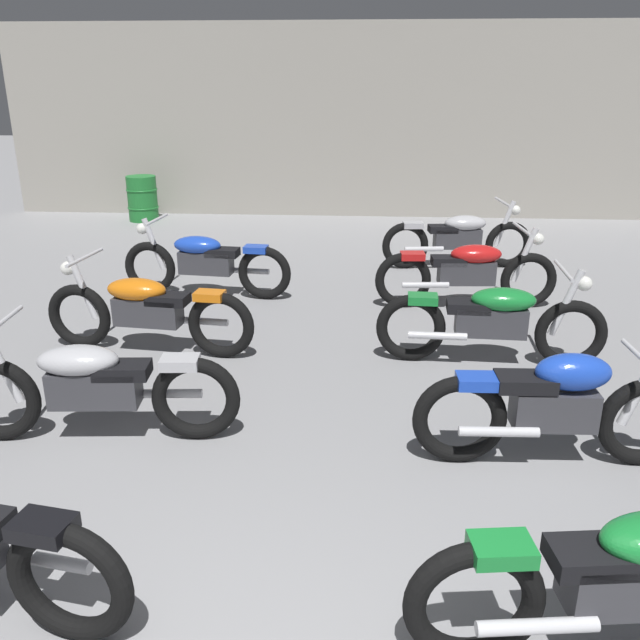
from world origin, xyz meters
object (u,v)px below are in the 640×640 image
motorcycle_left_row_1 (93,385)px  motorcycle_right_row_0 (639,577)px  motorcycle_left_row_3 (205,261)px  motorcycle_right_row_2 (492,320)px  oil_drum (142,198)px  motorcycle_right_row_4 (458,237)px  motorcycle_right_row_3 (468,271)px  motorcycle_left_row_2 (147,309)px  motorcycle_right_row_1 (556,405)px

motorcycle_left_row_1 → motorcycle_right_row_0: (3.31, -1.80, 0.00)m
motorcycle_left_row_3 → motorcycle_right_row_2: (3.22, -1.91, 0.00)m
motorcycle_right_row_0 → motorcycle_left_row_3: bearing=121.5°
oil_drum → motorcycle_left_row_3: bearing=-63.3°
motorcycle_left_row_1 → motorcycle_right_row_4: same height
motorcycle_right_row_4 → oil_drum: bearing=151.8°
motorcycle_right_row_0 → motorcycle_right_row_3: 5.16m
motorcycle_left_row_2 → motorcycle_right_row_1: motorcycle_left_row_2 is taller
motorcycle_right_row_2 → motorcycle_left_row_1: bearing=-152.8°
motorcycle_right_row_0 → motorcycle_right_row_2: (-0.08, 3.46, 0.00)m
motorcycle_right_row_4 → motorcycle_left_row_1: bearing=-123.0°
motorcycle_right_row_1 → motorcycle_right_row_3: (-0.14, 3.46, -0.01)m
motorcycle_left_row_1 → motorcycle_left_row_3: same height
motorcycle_left_row_3 → motorcycle_right_row_4: same height
motorcycle_right_row_0 → oil_drum: motorcycle_right_row_0 is taller
motorcycle_right_row_3 → oil_drum: 7.31m
motorcycle_right_row_2 → motorcycle_right_row_4: size_ratio=1.00×
motorcycle_right_row_1 → motorcycle_right_row_4: motorcycle_right_row_4 is taller
motorcycle_left_row_3 → motorcycle_right_row_1: (3.36, -3.68, 0.01)m
oil_drum → motorcycle_right_row_1: bearing=-55.6°
motorcycle_right_row_1 → motorcycle_right_row_3: motorcycle_right_row_3 is taller
motorcycle_left_row_2 → motorcycle_right_row_1: size_ratio=1.10×
motorcycle_left_row_1 → motorcycle_left_row_2: 1.73m
motorcycle_left_row_1 → motorcycle_right_row_0: same height
motorcycle_left_row_2 → oil_drum: (-2.15, 6.44, -0.03)m
motorcycle_right_row_0 → motorcycle_right_row_2: size_ratio=1.00×
motorcycle_right_row_2 → motorcycle_right_row_3: size_ratio=1.00×
motorcycle_left_row_2 → motorcycle_right_row_1: 3.95m
motorcycle_left_row_2 → motorcycle_left_row_3: size_ratio=1.00×
motorcycle_right_row_0 → motorcycle_right_row_2: bearing=91.3°
motorcycle_right_row_2 → oil_drum: size_ratio=2.56×
motorcycle_left_row_2 → motorcycle_right_row_2: bearing=-1.0°
motorcycle_right_row_3 → motorcycle_left_row_3: bearing=176.2°
motorcycle_left_row_3 → motorcycle_right_row_3: 3.23m
motorcycle_left_row_2 → motorcycle_right_row_0: size_ratio=1.00×
motorcycle_left_row_1 → motorcycle_right_row_0: bearing=-28.6°
motorcycle_left_row_1 → motorcycle_right_row_1: bearing=-1.8°
motorcycle_right_row_0 → motorcycle_right_row_3: (-0.08, 5.16, 0.00)m
motorcycle_left_row_3 → oil_drum: 5.13m
motorcycle_right_row_3 → motorcycle_left_row_1: bearing=-133.8°
motorcycle_right_row_0 → motorcycle_right_row_1: size_ratio=1.10×
motorcycle_left_row_3 → motorcycle_left_row_2: bearing=-94.6°
motorcycle_left_row_3 → motorcycle_right_row_3: (3.22, -0.22, 0.00)m
motorcycle_right_row_1 → oil_drum: size_ratio=2.32×
motorcycle_right_row_0 → motorcycle_right_row_2: same height
motorcycle_left_row_2 → motorcycle_left_row_3: same height
motorcycle_left_row_2 → motorcycle_right_row_2: 3.37m
motorcycle_right_row_0 → motorcycle_right_row_1: motorcycle_right_row_0 is taller
motorcycle_left_row_3 → motorcycle_right_row_2: size_ratio=1.00×
motorcycle_left_row_3 → motorcycle_left_row_1: bearing=-90.1°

